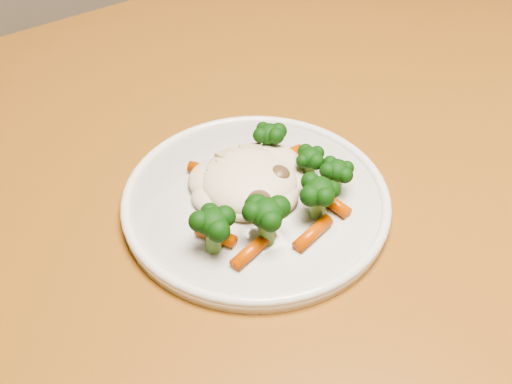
# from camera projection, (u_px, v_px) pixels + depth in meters

# --- Properties ---
(dining_table) EXTENTS (1.36, 0.98, 0.75)m
(dining_table) POSITION_uv_depth(u_px,v_px,m) (242.00, 239.00, 0.72)
(dining_table) COLOR #975D22
(dining_table) RESTS_ON ground
(plate) EXTENTS (0.26, 0.26, 0.01)m
(plate) POSITION_uv_depth(u_px,v_px,m) (256.00, 202.00, 0.62)
(plate) COLOR silver
(plate) RESTS_ON dining_table
(meal) EXTENTS (0.18, 0.15, 0.04)m
(meal) POSITION_uv_depth(u_px,v_px,m) (264.00, 184.00, 0.60)
(meal) COLOR beige
(meal) RESTS_ON plate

